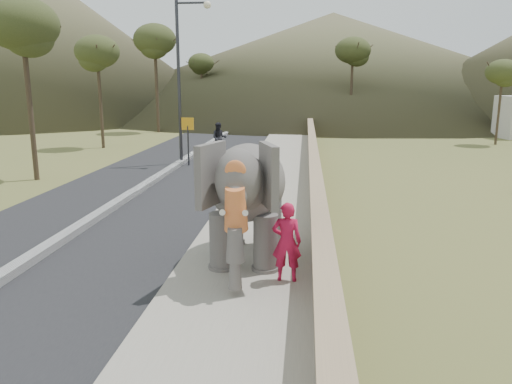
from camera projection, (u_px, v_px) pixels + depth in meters
ground at (223, 338)px, 8.22m from camera, size 160.00×160.00×0.00m
road at (133, 195)px, 18.41m from camera, size 7.00×120.00×0.03m
median at (133, 193)px, 18.39m from camera, size 0.35×120.00×0.22m
walkway at (268, 197)px, 17.92m from camera, size 3.00×120.00×0.15m
parapet at (315, 185)px, 17.66m from camera, size 0.30×120.00×1.10m
lamppost at (185, 66)px, 24.43m from camera, size 1.76×0.36×8.00m
signboard at (188, 133)px, 24.62m from camera, size 0.60×0.08×2.40m
hill_far at (332, 62)px, 74.23m from camera, size 80.00×80.00×14.00m
elephant_and_man at (248, 199)px, 11.35m from camera, size 2.21×3.82×2.76m
motorcyclist at (220, 144)px, 27.46m from camera, size 0.94×1.94×1.95m
trees at (315, 87)px, 35.62m from camera, size 48.12×45.41×8.91m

